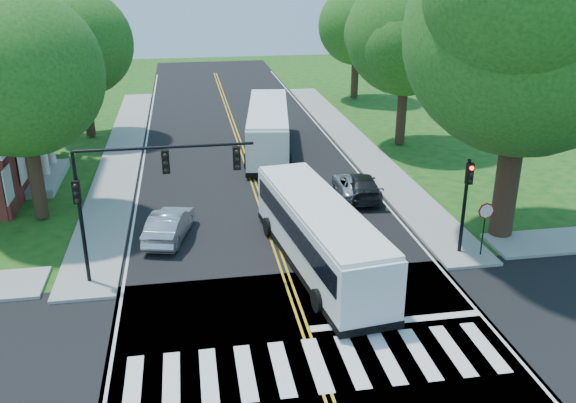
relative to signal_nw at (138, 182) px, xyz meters
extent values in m
plane|color=#114713|center=(5.86, -6.43, -4.38)|extent=(140.00, 140.00, 0.00)
cube|color=black|center=(5.86, 11.57, -4.37)|extent=(14.00, 96.00, 0.01)
cube|color=black|center=(5.86, -6.43, -4.37)|extent=(60.00, 12.00, 0.01)
cube|color=gold|center=(5.86, 15.57, -4.36)|extent=(0.36, 70.00, 0.01)
cube|color=silver|center=(-0.94, 15.57, -4.36)|extent=(0.12, 70.00, 0.01)
cube|color=silver|center=(12.66, 15.57, -4.36)|extent=(0.12, 70.00, 0.01)
cube|color=silver|center=(5.86, -6.93, -4.36)|extent=(12.60, 3.00, 0.01)
cube|color=silver|center=(9.36, -4.83, -4.36)|extent=(6.60, 0.40, 0.01)
cube|color=gray|center=(-2.44, 18.57, -4.30)|extent=(2.60, 40.00, 0.15)
cube|color=gray|center=(14.16, 18.57, -4.30)|extent=(2.60, 40.00, 0.15)
cylinder|color=#341D15|center=(16.86, 1.57, -1.23)|extent=(1.10, 1.10, 6.00)
sphere|color=#377B24|center=(16.86, 1.57, 5.28)|extent=(10.80, 10.80, 10.80)
cylinder|color=#341D15|center=(-5.64, 7.57, -1.83)|extent=(0.70, 0.70, 4.80)
sphere|color=#377B24|center=(-5.64, 7.57, 3.17)|extent=(8.00, 8.00, 8.00)
cylinder|color=#341D15|center=(-5.14, 23.57, -2.03)|extent=(0.70, 0.70, 4.40)
sphere|color=#377B24|center=(-5.14, 23.57, 2.64)|extent=(7.60, 7.60, 7.60)
cylinder|color=#341D15|center=(17.36, 17.57, -1.73)|extent=(0.70, 0.70, 5.00)
sphere|color=#377B24|center=(17.36, 17.57, 3.50)|extent=(8.40, 8.40, 8.40)
cylinder|color=#341D15|center=(18.36, 33.57, -2.03)|extent=(0.70, 0.70, 4.40)
sphere|color=#377B24|center=(18.36, 33.57, 2.51)|extent=(7.20, 7.20, 7.20)
cube|color=silver|center=(-6.54, 13.57, 0.02)|extent=(1.40, 6.00, 0.45)
cube|color=gray|center=(-6.54, 13.57, -4.13)|extent=(1.80, 6.00, 0.50)
cylinder|color=silver|center=(-6.54, 11.37, -2.28)|extent=(0.50, 0.50, 4.20)
cylinder|color=silver|center=(-6.54, 13.57, -2.28)|extent=(0.50, 0.50, 4.20)
cylinder|color=silver|center=(-6.54, 15.77, -2.28)|extent=(0.50, 0.50, 4.20)
cylinder|color=black|center=(-2.34, 0.07, -1.93)|extent=(0.16, 0.16, 4.60)
cube|color=black|center=(-2.34, -0.08, -0.23)|extent=(0.30, 0.22, 0.95)
sphere|color=black|center=(-2.34, -0.22, 0.07)|extent=(0.18, 0.18, 0.18)
cylinder|color=black|center=(1.16, 0.07, 1.37)|extent=(7.00, 0.12, 0.12)
cube|color=black|center=(1.16, -0.08, 0.82)|extent=(0.30, 0.22, 0.95)
cube|color=black|center=(3.96, -0.08, 0.82)|extent=(0.30, 0.22, 0.95)
cylinder|color=black|center=(14.06, 0.07, -2.03)|extent=(0.16, 0.16, 4.40)
cube|color=black|center=(14.06, -0.08, -0.43)|extent=(0.30, 0.22, 0.95)
sphere|color=#FF0A05|center=(14.06, -0.22, -0.13)|extent=(0.18, 0.18, 0.18)
cylinder|color=black|center=(14.86, -0.43, -3.13)|extent=(0.06, 0.06, 2.20)
cylinder|color=#A50A07|center=(14.86, -0.46, -2.08)|extent=(0.76, 0.04, 0.76)
cube|color=white|center=(7.40, -0.05, -2.87)|extent=(3.88, 11.62, 2.66)
cube|color=black|center=(7.40, -0.05, -2.39)|extent=(3.84, 10.84, 0.92)
cube|color=black|center=(6.68, 5.66, -2.53)|extent=(2.36, 0.40, 1.55)
cube|color=orange|center=(6.68, 5.66, -1.66)|extent=(1.64, 0.31, 0.31)
cube|color=black|center=(7.40, -0.05, -4.05)|extent=(3.94, 11.72, 0.29)
cube|color=white|center=(7.40, -0.05, -1.49)|extent=(3.78, 11.27, 0.21)
cylinder|color=black|center=(8.18, 3.85, -3.90)|extent=(0.42, 0.96, 0.93)
cylinder|color=black|center=(5.68, 3.53, -3.90)|extent=(0.42, 0.96, 0.93)
cylinder|color=black|center=(9.08, -3.34, -3.90)|extent=(0.42, 0.96, 0.93)
cylinder|color=black|center=(6.59, -3.65, -3.90)|extent=(0.42, 0.96, 0.93)
cube|color=white|center=(7.67, 17.56, -2.75)|extent=(4.43, 12.53, 2.86)
cube|color=black|center=(7.67, 17.56, -2.23)|extent=(4.37, 11.69, 0.99)
cube|color=black|center=(8.58, 23.68, -2.39)|extent=(2.53, 0.47, 1.66)
cube|color=orange|center=(8.58, 23.68, -1.45)|extent=(1.76, 0.36, 0.33)
cube|color=black|center=(7.67, 17.56, -4.02)|extent=(4.49, 12.64, 0.31)
cube|color=white|center=(7.67, 17.56, -1.27)|extent=(4.32, 12.16, 0.23)
cylinder|color=black|center=(9.60, 21.38, -3.87)|extent=(0.48, 1.04, 1.00)
cylinder|color=black|center=(6.93, 21.77, -3.87)|extent=(0.48, 1.04, 1.00)
cylinder|color=black|center=(8.46, 13.66, -3.87)|extent=(0.48, 1.04, 1.00)
cylinder|color=black|center=(5.78, 14.05, -3.87)|extent=(0.48, 1.04, 1.00)
imported|color=#AEB1B6|center=(0.94, 3.97, -3.64)|extent=(2.57, 4.64, 1.45)
imported|color=#B9BCC0|center=(11.28, 8.15, -3.76)|extent=(2.30, 4.50, 1.22)
imported|color=black|center=(11.61, 7.89, -3.70)|extent=(2.31, 4.76, 1.34)
camera|label=1|loc=(2.04, -23.40, 8.20)|focal=38.00mm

